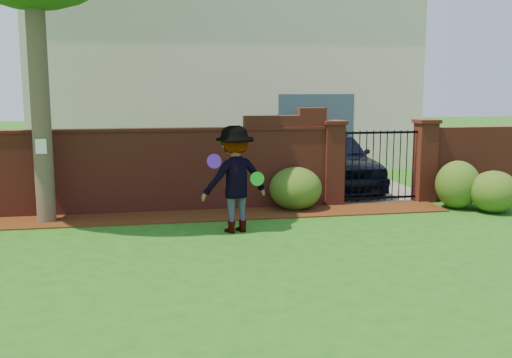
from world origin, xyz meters
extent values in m
cube|color=#205A16|center=(0.00, 0.00, -0.01)|extent=(80.00, 80.00, 0.01)
cube|color=#3C1C0B|center=(-0.95, 3.34, 0.01)|extent=(11.10, 1.08, 0.03)
cube|color=maroon|center=(-2.15, 4.00, 0.85)|extent=(8.70, 0.25, 1.70)
cube|color=maroon|center=(1.30, 4.00, 1.85)|extent=(1.80, 0.25, 0.30)
cube|color=maroon|center=(1.90, 4.00, 2.08)|extent=(0.60, 0.25, 0.16)
cube|color=maroon|center=(-2.15, 4.00, 1.73)|extent=(8.70, 0.31, 0.06)
cube|color=maroon|center=(6.60, 4.00, 0.85)|extent=(4.00, 0.25, 1.70)
cube|color=maroon|center=(2.40, 4.00, 0.90)|extent=(0.42, 0.42, 1.80)
cube|color=maroon|center=(2.40, 4.00, 1.84)|extent=(0.50, 0.50, 0.08)
cube|color=maroon|center=(4.60, 4.00, 0.90)|extent=(0.42, 0.42, 1.80)
cube|color=maroon|center=(4.60, 4.00, 1.84)|extent=(0.50, 0.50, 0.08)
cylinder|color=black|center=(2.69, 4.00, 0.85)|extent=(0.02, 0.02, 1.60)
cylinder|color=black|center=(2.85, 4.00, 0.85)|extent=(0.02, 0.02, 1.60)
cylinder|color=black|center=(3.01, 4.00, 0.85)|extent=(0.02, 0.02, 1.60)
cylinder|color=black|center=(3.18, 4.00, 0.85)|extent=(0.02, 0.02, 1.60)
cylinder|color=black|center=(3.34, 4.00, 0.85)|extent=(0.02, 0.02, 1.60)
cylinder|color=black|center=(3.50, 4.00, 0.85)|extent=(0.02, 0.02, 1.60)
cylinder|color=black|center=(3.66, 4.00, 0.85)|extent=(0.02, 0.02, 1.60)
cylinder|color=black|center=(3.82, 4.00, 0.85)|extent=(0.02, 0.02, 1.60)
cylinder|color=black|center=(3.99, 4.00, 0.85)|extent=(0.02, 0.02, 1.60)
cylinder|color=black|center=(4.15, 4.00, 0.85)|extent=(0.02, 0.02, 1.60)
cylinder|color=black|center=(4.31, 4.00, 0.85)|extent=(0.02, 0.02, 1.60)
cube|color=black|center=(3.50, 4.00, 0.12)|extent=(1.78, 0.03, 0.05)
cube|color=black|center=(3.50, 4.00, 1.60)|extent=(1.78, 0.03, 0.05)
cube|color=slate|center=(3.50, 8.00, 0.01)|extent=(3.20, 8.00, 0.01)
cube|color=beige|center=(1.00, 12.00, 3.00)|extent=(12.00, 6.00, 6.00)
cube|color=#384C5B|center=(3.50, 9.05, 1.20)|extent=(2.40, 0.12, 2.40)
imported|color=black|center=(3.04, 5.91, 0.76)|extent=(1.86, 4.49, 1.52)
cylinder|color=#4B3B2D|center=(-3.60, 3.40, 3.50)|extent=(0.36, 0.36, 7.00)
cube|color=white|center=(-3.60, 3.21, 1.50)|extent=(0.20, 0.01, 0.28)
ellipsoid|color=#265118|center=(1.46, 3.64, 0.46)|extent=(1.13, 1.13, 0.92)
ellipsoid|color=#265118|center=(4.94, 3.12, 0.52)|extent=(0.95, 0.95, 1.04)
ellipsoid|color=#265118|center=(5.47, 2.60, 0.44)|extent=(0.99, 0.99, 0.88)
imported|color=gray|center=(-0.10, 1.95, 0.96)|extent=(1.39, 1.02, 1.93)
cylinder|color=#621FC5|center=(-0.50, 1.82, 1.32)|extent=(0.27, 0.10, 0.26)
cylinder|color=green|center=(0.28, 1.86, 0.98)|extent=(0.26, 0.08, 0.25)
camera|label=1|loc=(-1.65, -8.18, 2.59)|focal=40.64mm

